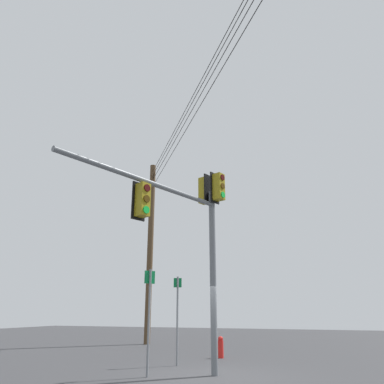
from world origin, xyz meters
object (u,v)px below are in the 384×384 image
at_px(utility_pole_wooden, 150,247).
at_px(fire_hydrant, 221,347).
at_px(route_sign_secondary, 177,312).
at_px(route_sign_primary, 149,310).

bearing_deg(utility_pole_wooden, fire_hydrant, 139.67).
height_order(fire_hydrant, route_sign_secondary, route_sign_secondary).
distance_m(route_sign_primary, fire_hydrant, 5.22).
height_order(utility_pole_wooden, route_sign_primary, utility_pole_wooden).
distance_m(utility_pole_wooden, route_sign_primary, 11.44).
relative_size(utility_pole_wooden, route_sign_secondary, 3.64).
bearing_deg(fire_hydrant, route_sign_secondary, 71.51).
bearing_deg(route_sign_secondary, fire_hydrant, -108.49).
xyz_separation_m(utility_pole_wooden, route_sign_primary, (-4.79, 9.71, -3.68)).
relative_size(fire_hydrant, route_sign_secondary, 0.27).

